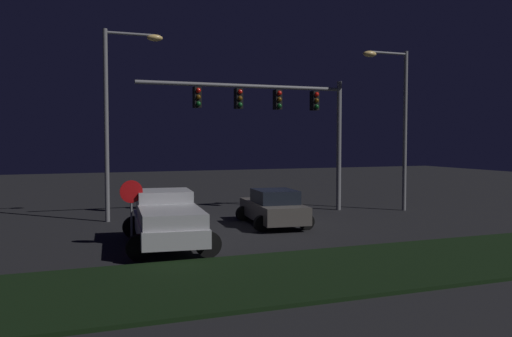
{
  "coord_description": "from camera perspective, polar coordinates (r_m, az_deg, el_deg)",
  "views": [
    {
      "loc": [
        -8.8,
        -20.96,
        3.6
      ],
      "look_at": [
        -0.51,
        0.06,
        2.39
      ],
      "focal_mm": 38.6,
      "sensor_mm": 36.0,
      "label": 1
    }
  ],
  "objects": [
    {
      "name": "pickup_truck",
      "position": [
        18.78,
        -9.2,
        -4.94
      ],
      "size": [
        3.3,
        5.6,
        1.8
      ],
      "rotation": [
        0.0,
        0.0,
        1.45
      ],
      "color": "#B7B7BC",
      "rests_on": "ground_plane"
    },
    {
      "name": "grass_median",
      "position": [
        16.05,
        12.53,
        -9.79
      ],
      "size": [
        21.39,
        5.02,
        0.1
      ],
      "primitive_type": "cube",
      "color": "black",
      "rests_on": "ground_plane"
    },
    {
      "name": "traffic_signal_gantry",
      "position": [
        26.66,
        2.33,
        6.13
      ],
      "size": [
        10.32,
        0.56,
        6.5
      ],
      "color": "slate",
      "rests_on": "ground_plane"
    },
    {
      "name": "ground_plane",
      "position": [
        23.01,
        1.23,
        -5.94
      ],
      "size": [
        80.0,
        80.0,
        0.0
      ],
      "primitive_type": "plane",
      "color": "black"
    },
    {
      "name": "stop_sign",
      "position": [
        18.86,
        -12.79,
        -3.22
      ],
      "size": [
        0.76,
        0.08,
        2.23
      ],
      "color": "slate",
      "rests_on": "ground_plane"
    },
    {
      "name": "car_sedan",
      "position": [
        23.02,
        1.83,
        -4.08
      ],
      "size": [
        2.79,
        4.57,
        1.51
      ],
      "rotation": [
        0.0,
        0.0,
        1.46
      ],
      "color": "#514C47",
      "rests_on": "ground_plane"
    },
    {
      "name": "street_lamp_left",
      "position": [
        24.82,
        -14.12,
        6.74
      ],
      "size": [
        2.6,
        0.44,
        8.33
      ],
      "color": "slate",
      "rests_on": "ground_plane"
    },
    {
      "name": "street_lamp_right",
      "position": [
        28.41,
        14.36,
        5.86
      ],
      "size": [
        2.57,
        0.44,
        7.98
      ],
      "color": "slate",
      "rests_on": "ground_plane"
    }
  ]
}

